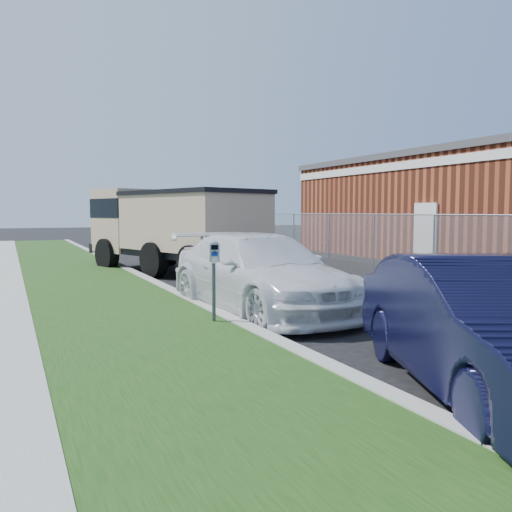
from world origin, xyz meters
name	(u,v)px	position (x,y,z in m)	size (l,w,h in m)	color
ground	(342,308)	(0.00, 0.00, 0.00)	(120.00, 120.00, 0.00)	black
streetside	(31,309)	(-5.57, 2.00, 0.07)	(6.12, 50.00, 0.15)	gray
chainlink_fence	(374,229)	(6.00, 7.00, 1.26)	(0.06, 30.06, 30.00)	slate
brick_building	(477,206)	(12.00, 8.00, 2.13)	(9.20, 14.20, 4.17)	maroon
parking_meter	(214,263)	(-2.94, -0.73, 1.07)	(0.19, 0.13, 1.30)	#3F4247
white_wagon	(261,273)	(-1.58, 0.39, 0.74)	(2.06, 5.07, 1.47)	silver
navy_sedan	(487,327)	(-1.49, -4.87, 0.71)	(1.50, 4.31, 1.42)	black
dump_truck	(171,225)	(-1.31, 7.51, 1.47)	(4.44, 7.10, 2.62)	black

